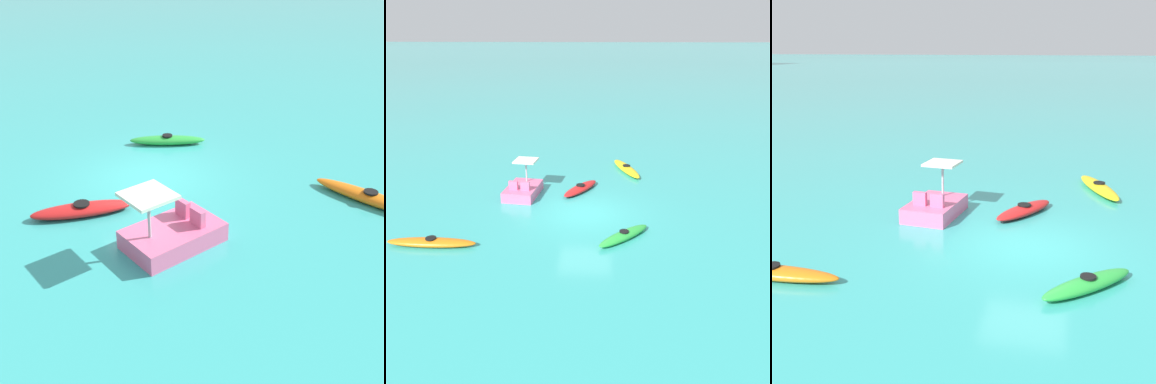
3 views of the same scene
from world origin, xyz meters
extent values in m
plane|color=#38ADA8|center=(0.00, 0.00, 0.00)|extent=(600.00, 600.00, 0.00)
ellipsoid|color=orange|center=(-3.40, 5.85, 0.16)|extent=(0.67, 3.51, 0.32)
cylinder|color=black|center=(-3.40, 5.85, 0.35)|extent=(0.41, 0.41, 0.05)
ellipsoid|color=yellow|center=(6.29, -2.19, 0.16)|extent=(3.62, 1.84, 0.32)
cylinder|color=black|center=(6.29, -2.19, 0.35)|extent=(0.57, 0.57, 0.05)
ellipsoid|color=red|center=(2.82, 0.37, 0.16)|extent=(2.78, 2.03, 0.32)
cylinder|color=black|center=(2.82, 0.37, 0.35)|extent=(0.61, 0.61, 0.05)
ellipsoid|color=green|center=(-2.39, -1.64, 0.16)|extent=(2.39, 2.36, 0.32)
cylinder|color=black|center=(-2.39, -1.64, 0.35)|extent=(0.53, 0.53, 0.05)
cube|color=pink|center=(2.08, 3.26, 0.25)|extent=(2.56, 1.78, 0.50)
cube|color=pink|center=(1.57, 3.62, 0.72)|extent=(0.21, 0.46, 0.44)
cube|color=pink|center=(1.50, 3.02, 0.72)|extent=(0.21, 0.46, 0.44)
cylinder|color=#B2B2B7|center=(2.78, 3.17, 1.05)|extent=(0.08, 0.08, 1.10)
cube|color=silver|center=(2.78, 3.17, 1.64)|extent=(1.22, 1.22, 0.08)
camera|label=1|loc=(9.23, 10.76, 7.01)|focal=45.78mm
camera|label=2|loc=(-17.27, -0.65, 7.83)|focal=38.68mm
camera|label=3|loc=(-13.52, -1.15, 5.47)|focal=47.75mm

